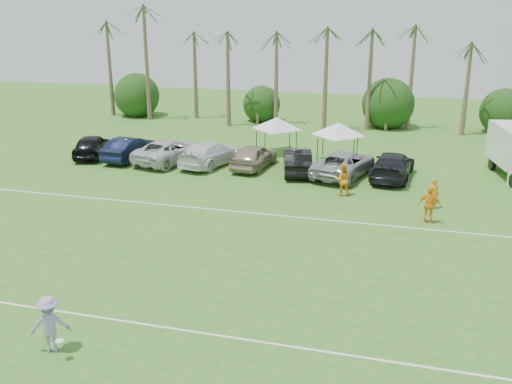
# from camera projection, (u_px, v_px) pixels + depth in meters

# --- Properties ---
(ground) EXTENTS (120.00, 120.00, 0.00)m
(ground) POSITION_uv_depth(u_px,v_px,m) (129.00, 358.00, 18.16)
(ground) COLOR #376B20
(ground) RESTS_ON ground
(field_lines) EXTENTS (80.00, 12.10, 0.01)m
(field_lines) POSITION_uv_depth(u_px,v_px,m) (212.00, 257.00, 25.50)
(field_lines) COLOR white
(field_lines) RESTS_ON ground
(palm_tree_0) EXTENTS (2.40, 2.40, 8.90)m
(palm_tree_0) POSITION_uv_depth(u_px,v_px,m) (101.00, 41.00, 56.21)
(palm_tree_0) COLOR brown
(palm_tree_0) RESTS_ON ground
(palm_tree_1) EXTENTS (2.40, 2.40, 9.90)m
(palm_tree_1) POSITION_uv_depth(u_px,v_px,m) (147.00, 32.00, 54.69)
(palm_tree_1) COLOR brown
(palm_tree_1) RESTS_ON ground
(palm_tree_2) EXTENTS (2.40, 2.40, 10.90)m
(palm_tree_2) POSITION_uv_depth(u_px,v_px,m) (196.00, 23.00, 53.18)
(palm_tree_2) COLOR brown
(palm_tree_2) RESTS_ON ground
(palm_tree_3) EXTENTS (2.40, 2.40, 11.90)m
(palm_tree_3) POSITION_uv_depth(u_px,v_px,m) (236.00, 14.00, 51.92)
(palm_tree_3) COLOR brown
(palm_tree_3) RESTS_ON ground
(palm_tree_4) EXTENTS (2.40, 2.40, 8.90)m
(palm_tree_4) POSITION_uv_depth(u_px,v_px,m) (279.00, 44.00, 51.72)
(palm_tree_4) COLOR brown
(palm_tree_4) RESTS_ON ground
(palm_tree_5) EXTENTS (2.40, 2.40, 9.90)m
(palm_tree_5) POSITION_uv_depth(u_px,v_px,m) (323.00, 34.00, 50.45)
(palm_tree_5) COLOR brown
(palm_tree_5) RESTS_ON ground
(palm_tree_6) EXTENTS (2.40, 2.40, 10.90)m
(palm_tree_6) POSITION_uv_depth(u_px,v_px,m) (369.00, 25.00, 49.18)
(palm_tree_6) COLOR brown
(palm_tree_6) RESTS_ON ground
(palm_tree_7) EXTENTS (2.40, 2.40, 11.90)m
(palm_tree_7) POSITION_uv_depth(u_px,v_px,m) (418.00, 14.00, 47.92)
(palm_tree_7) COLOR brown
(palm_tree_7) RESTS_ON ground
(palm_tree_8) EXTENTS (2.40, 2.40, 8.90)m
(palm_tree_8) POSITION_uv_depth(u_px,v_px,m) (477.00, 47.00, 47.47)
(palm_tree_8) COLOR brown
(palm_tree_8) RESTS_ON ground
(bush_tree_0) EXTENTS (4.00, 4.00, 4.00)m
(bush_tree_0) POSITION_uv_depth(u_px,v_px,m) (137.00, 98.00, 58.14)
(bush_tree_0) COLOR brown
(bush_tree_0) RESTS_ON ground
(bush_tree_1) EXTENTS (4.00, 4.00, 4.00)m
(bush_tree_1) POSITION_uv_depth(u_px,v_px,m) (260.00, 104.00, 54.89)
(bush_tree_1) COLOR brown
(bush_tree_1) RESTS_ON ground
(bush_tree_2) EXTENTS (4.00, 4.00, 4.00)m
(bush_tree_2) POSITION_uv_depth(u_px,v_px,m) (387.00, 109.00, 51.89)
(bush_tree_2) COLOR brown
(bush_tree_2) RESTS_ON ground
(bush_tree_3) EXTENTS (4.00, 4.00, 4.00)m
(bush_tree_3) POSITION_uv_depth(u_px,v_px,m) (505.00, 114.00, 49.39)
(bush_tree_3) COLOR brown
(bush_tree_3) RESTS_ON ground
(sideline_player_a) EXTENTS (0.64, 0.42, 1.74)m
(sideline_player_a) POSITION_uv_depth(u_px,v_px,m) (433.00, 193.00, 31.45)
(sideline_player_a) COLOR orange
(sideline_player_a) RESTS_ON ground
(sideline_player_b) EXTENTS (1.10, 0.95, 1.94)m
(sideline_player_b) POSITION_uv_depth(u_px,v_px,m) (343.00, 180.00, 33.59)
(sideline_player_b) COLOR orange
(sideline_player_b) RESTS_ON ground
(sideline_player_c) EXTENTS (1.20, 0.65, 1.94)m
(sideline_player_c) POSITION_uv_depth(u_px,v_px,m) (430.00, 205.00, 29.30)
(sideline_player_c) COLOR orange
(sideline_player_c) RESTS_ON ground
(canopy_tent_left) EXTENTS (3.94, 3.94, 3.19)m
(canopy_tent_left) POSITION_uv_depth(u_px,v_px,m) (277.00, 117.00, 43.02)
(canopy_tent_left) COLOR black
(canopy_tent_left) RESTS_ON ground
(canopy_tent_right) EXTENTS (3.99, 3.99, 3.23)m
(canopy_tent_right) POSITION_uv_depth(u_px,v_px,m) (339.00, 123.00, 40.81)
(canopy_tent_right) COLOR black
(canopy_tent_right) RESTS_ON ground
(frisbee_player) EXTENTS (1.44, 1.22, 1.94)m
(frisbee_player) POSITION_uv_depth(u_px,v_px,m) (50.00, 324.00, 18.28)
(frisbee_player) COLOR #9288C1
(frisbee_player) RESTS_ON ground
(parked_car_0) EXTENTS (3.34, 5.34, 1.69)m
(parked_car_0) POSITION_uv_depth(u_px,v_px,m) (92.00, 146.00, 42.36)
(parked_car_0) COLOR black
(parked_car_0) RESTS_ON ground
(parked_car_1) EXTENTS (2.21, 5.27, 1.69)m
(parked_car_1) POSITION_uv_depth(u_px,v_px,m) (130.00, 148.00, 41.55)
(parked_car_1) COLOR black
(parked_car_1) RESTS_ON ground
(parked_car_2) EXTENTS (4.24, 6.60, 1.69)m
(parked_car_2) POSITION_uv_depth(u_px,v_px,m) (170.00, 151.00, 40.84)
(parked_car_2) COLOR silver
(parked_car_2) RESTS_ON ground
(parked_car_3) EXTENTS (3.84, 6.26, 1.69)m
(parked_car_3) POSITION_uv_depth(u_px,v_px,m) (211.00, 153.00, 40.12)
(parked_car_3) COLOR white
(parked_car_3) RESTS_ON ground
(parked_car_4) EXTENTS (2.57, 5.17, 1.69)m
(parked_car_4) POSITION_uv_depth(u_px,v_px,m) (254.00, 156.00, 39.40)
(parked_car_4) COLOR gray
(parked_car_4) RESTS_ON ground
(parked_car_5) EXTENTS (2.95, 5.42, 1.69)m
(parked_car_5) POSITION_uv_depth(u_px,v_px,m) (297.00, 160.00, 38.27)
(parked_car_5) COLOR black
(parked_car_5) RESTS_ON ground
(parked_car_6) EXTENTS (4.17, 6.59, 1.69)m
(parked_car_6) POSITION_uv_depth(u_px,v_px,m) (344.00, 164.00, 37.48)
(parked_car_6) COLOR #9A9B9C
(parked_car_6) RESTS_ON ground
(parked_car_7) EXTENTS (2.94, 6.05, 1.69)m
(parked_car_7) POSITION_uv_depth(u_px,v_px,m) (392.00, 165.00, 37.06)
(parked_car_7) COLOR black
(parked_car_7) RESTS_ON ground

